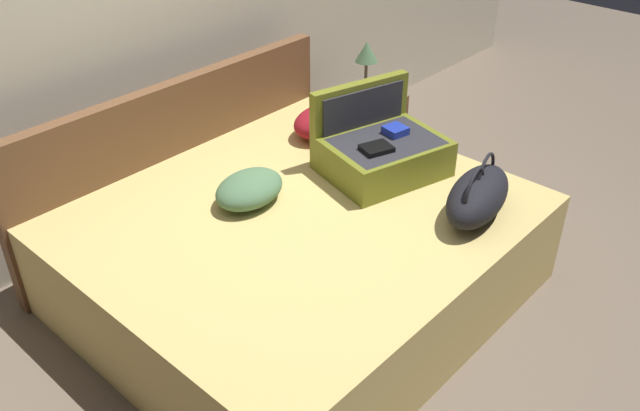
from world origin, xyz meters
TOP-DOWN VIEW (x-y plane):
  - ground_plane at (0.00, 0.00)m, footprint 12.00×12.00m
  - bed at (0.00, 0.40)m, footprint 2.05×1.81m
  - headboard at (0.00, 1.34)m, footprint 2.09×0.08m
  - hard_case_large at (0.58, 0.36)m, footprint 0.70×0.63m
  - duffel_bag at (0.56, -0.24)m, footprint 0.58×0.36m
  - pillow_near_headboard at (0.71, 0.86)m, footprint 0.46×0.33m
  - pillow_center_head at (-0.09, 0.65)m, footprint 0.41×0.32m
  - nightstand at (1.31, 1.05)m, footprint 0.44×0.40m
  - table_lamp at (1.31, 1.05)m, footprint 0.15×0.15m

SIDE VIEW (x-z plane):
  - ground_plane at x=0.00m, z-range 0.00..0.00m
  - nightstand at x=1.31m, z-range 0.00..0.49m
  - bed at x=0.00m, z-range 0.00..0.51m
  - headboard at x=0.00m, z-range 0.00..0.91m
  - pillow_center_head at x=-0.09m, z-range 0.51..0.66m
  - pillow_near_headboard at x=0.71m, z-range 0.51..0.68m
  - duffel_bag at x=0.56m, z-range 0.47..0.76m
  - hard_case_large at x=0.58m, z-range 0.42..0.85m
  - table_lamp at x=1.31m, z-range 0.59..0.97m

